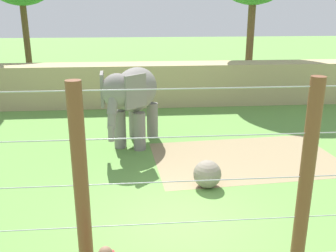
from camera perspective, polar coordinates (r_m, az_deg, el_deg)
name	(u,v)px	position (r m, az deg, el deg)	size (l,w,h in m)	color
ground_plane	(179,219)	(9.80, 1.64, -13.87)	(120.00, 120.00, 0.00)	#609342
dirt_patch	(245,158)	(13.63, 11.68, -4.81)	(6.40, 4.06, 0.01)	#937F5B
embankment_wall	(154,84)	(20.55, -2.15, 6.37)	(36.00, 1.80, 2.23)	tan
elephant	(133,94)	(14.15, -5.35, 4.78)	(2.49, 3.83, 3.01)	gray
enrichment_ball	(207,174)	(11.22, 5.98, -7.27)	(0.83, 0.83, 0.83)	gray
cable_fence	(197,196)	(6.55, 4.39, -10.47)	(12.80, 0.25, 4.07)	brown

